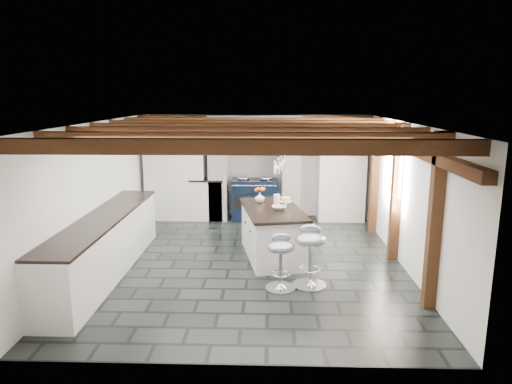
{
  "coord_description": "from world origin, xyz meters",
  "views": [
    {
      "loc": [
        0.34,
        -7.21,
        2.73
      ],
      "look_at": [
        0.1,
        0.4,
        1.1
      ],
      "focal_mm": 32.0,
      "sensor_mm": 36.0,
      "label": 1
    }
  ],
  "objects_px": {
    "range_cooker": "(255,198)",
    "bar_stool_near": "(310,249)",
    "kitchen_island": "(272,232)",
    "bar_stool_far": "(281,256)"
  },
  "relations": [
    {
      "from": "kitchen_island",
      "to": "bar_stool_near",
      "type": "height_order",
      "value": "kitchen_island"
    },
    {
      "from": "range_cooker",
      "to": "bar_stool_near",
      "type": "xyz_separation_m",
      "value": [
        0.92,
        -3.66,
        0.1
      ]
    },
    {
      "from": "bar_stool_near",
      "to": "bar_stool_far",
      "type": "height_order",
      "value": "bar_stool_near"
    },
    {
      "from": "kitchen_island",
      "to": "bar_stool_far",
      "type": "xyz_separation_m",
      "value": [
        0.11,
        -1.34,
        0.06
      ]
    },
    {
      "from": "range_cooker",
      "to": "bar_stool_near",
      "type": "relative_size",
      "value": 1.1
    },
    {
      "from": "kitchen_island",
      "to": "bar_stool_near",
      "type": "distance_m",
      "value": 1.34
    },
    {
      "from": "kitchen_island",
      "to": "bar_stool_far",
      "type": "distance_m",
      "value": 1.35
    },
    {
      "from": "range_cooker",
      "to": "bar_stool_near",
      "type": "bearing_deg",
      "value": -75.89
    },
    {
      "from": "range_cooker",
      "to": "kitchen_island",
      "type": "height_order",
      "value": "kitchen_island"
    },
    {
      "from": "bar_stool_far",
      "to": "bar_stool_near",
      "type": "bearing_deg",
      "value": 12.94
    }
  ]
}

